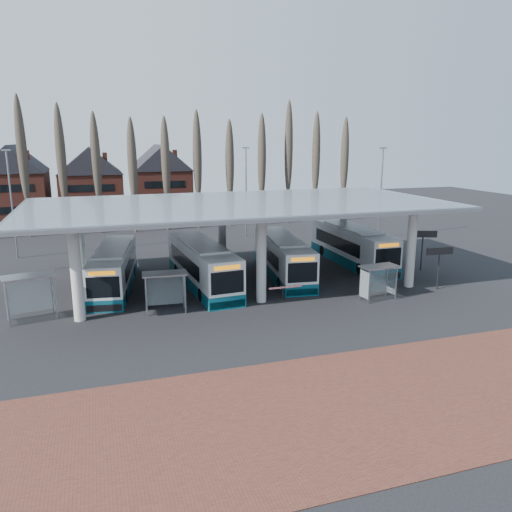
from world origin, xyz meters
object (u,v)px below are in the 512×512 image
object	(u,v)px
bus_1	(202,265)
shelter_0	(29,287)
bus_3	(351,246)
bus_0	(114,269)
bus_2	(283,257)
shelter_2	(378,275)
shelter_1	(165,283)

from	to	relation	value
bus_1	shelter_0	distance (m)	12.47
bus_3	shelter_0	xyz separation A→B (m)	(-26.22, -6.92, 0.50)
bus_0	bus_2	size ratio (longest dim) A/B	0.97
shelter_2	shelter_0	bearing A→B (deg)	166.84
bus_3	shelter_0	distance (m)	27.12
bus_2	shelter_1	bearing A→B (deg)	-143.48
bus_2	shelter_0	xyz separation A→B (m)	(-18.74, -4.83, 0.58)
bus_2	shelter_2	bearing A→B (deg)	-55.68
shelter_0	shelter_2	world-z (taller)	shelter_0
bus_2	shelter_1	world-z (taller)	bus_2
bus_1	shelter_2	size ratio (longest dim) A/B	4.46
bus_2	shelter_1	size ratio (longest dim) A/B	4.00
shelter_1	bus_3	bearing A→B (deg)	29.09
bus_0	shelter_0	xyz separation A→B (m)	(-5.28, -5.38, 0.62)
bus_1	bus_3	xyz separation A→B (m)	(14.43, 2.87, 0.01)
bus_1	shelter_0	size ratio (longest dim) A/B	3.66
bus_2	bus_3	xyz separation A→B (m)	(7.48, 2.08, 0.07)
bus_1	shelter_2	xyz separation A→B (m)	(11.07, -7.17, 0.20)
bus_2	bus_3	bearing A→B (deg)	22.49
bus_3	shelter_0	bearing A→B (deg)	-164.57
bus_0	shelter_2	bearing A→B (deg)	-16.65
bus_0	shelter_1	size ratio (longest dim) A/B	3.89
bus_0	shelter_1	bearing A→B (deg)	-56.40
bus_2	shelter_1	xyz separation A→B (m)	(-10.49, -5.96, 0.40)
bus_1	bus_2	xyz separation A→B (m)	(6.95, 0.78, -0.07)
bus_3	shelter_2	distance (m)	10.58
bus_3	shelter_0	world-z (taller)	bus_3
bus_0	shelter_2	distance (m)	19.52
bus_0	shelter_2	world-z (taller)	bus_0
bus_2	shelter_1	distance (m)	12.08
bus_0	bus_1	distance (m)	6.64
bus_0	shelter_1	world-z (taller)	bus_0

